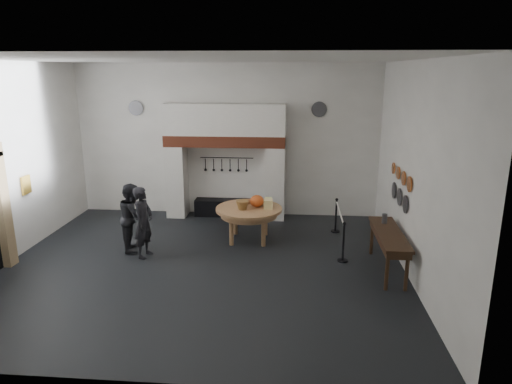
# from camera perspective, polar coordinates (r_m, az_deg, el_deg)

# --- Properties ---
(floor) EXTENTS (9.00, 8.00, 0.02)m
(floor) POSITION_cam_1_polar(r_m,az_deg,el_deg) (10.52, -6.67, -9.16)
(floor) COLOR black
(floor) RESTS_ON ground
(ceiling) EXTENTS (9.00, 8.00, 0.02)m
(ceiling) POSITION_cam_1_polar(r_m,az_deg,el_deg) (9.61, -7.51, 16.14)
(ceiling) COLOR silver
(ceiling) RESTS_ON wall_back
(wall_back) EXTENTS (9.00, 0.02, 4.50)m
(wall_back) POSITION_cam_1_polar(r_m,az_deg,el_deg) (13.70, -3.68, 6.41)
(wall_back) COLOR white
(wall_back) RESTS_ON floor
(wall_front) EXTENTS (9.00, 0.02, 4.50)m
(wall_front) POSITION_cam_1_polar(r_m,az_deg,el_deg) (6.11, -14.67, -4.98)
(wall_front) COLOR white
(wall_front) RESTS_ON floor
(wall_left) EXTENTS (0.02, 8.00, 4.50)m
(wall_left) POSITION_cam_1_polar(r_m,az_deg,el_deg) (11.61, -29.40, 2.95)
(wall_left) COLOR white
(wall_left) RESTS_ON floor
(wall_right) EXTENTS (0.02, 8.00, 4.50)m
(wall_right) POSITION_cam_1_polar(r_m,az_deg,el_deg) (9.94, 19.27, 2.32)
(wall_right) COLOR white
(wall_right) RESTS_ON floor
(chimney_pier_left) EXTENTS (0.55, 0.70, 2.15)m
(chimney_pier_left) POSITION_cam_1_polar(r_m,az_deg,el_deg) (13.88, -9.84, 1.39)
(chimney_pier_left) COLOR silver
(chimney_pier_left) RESTS_ON floor
(chimney_pier_right) EXTENTS (0.55, 0.70, 2.15)m
(chimney_pier_right) POSITION_cam_1_polar(r_m,az_deg,el_deg) (13.45, 2.42, 1.16)
(chimney_pier_right) COLOR silver
(chimney_pier_right) RESTS_ON floor
(hearth_brick_band) EXTENTS (3.50, 0.72, 0.32)m
(hearth_brick_band) POSITION_cam_1_polar(r_m,az_deg,el_deg) (13.35, -3.90, 6.44)
(hearth_brick_band) COLOR #9E442B
(hearth_brick_band) RESTS_ON chimney_pier_left
(chimney_hood) EXTENTS (3.50, 0.70, 0.90)m
(chimney_hood) POSITION_cam_1_polar(r_m,az_deg,el_deg) (13.27, -3.95, 9.04)
(chimney_hood) COLOR silver
(chimney_hood) RESTS_ON hearth_brick_band
(iron_range) EXTENTS (1.90, 0.45, 0.50)m
(iron_range) POSITION_cam_1_polar(r_m,az_deg,el_deg) (13.87, -3.71, -1.96)
(iron_range) COLOR black
(iron_range) RESTS_ON floor
(utensil_rail) EXTENTS (1.60, 0.02, 0.02)m
(utensil_rail) POSITION_cam_1_polar(r_m,az_deg,el_deg) (13.71, -3.69, 4.29)
(utensil_rail) COLOR black
(utensil_rail) RESTS_ON wall_back
(door_jamb_far) EXTENTS (0.22, 0.30, 2.60)m
(door_jamb_far) POSITION_cam_1_polar(r_m,az_deg,el_deg) (11.51, -29.12, -2.00)
(door_jamb_far) COLOR tan
(door_jamb_far) RESTS_ON floor
(wall_plaque) EXTENTS (0.05, 0.34, 0.44)m
(wall_plaque) POSITION_cam_1_polar(r_m,az_deg,el_deg) (12.36, -26.80, 0.80)
(wall_plaque) COLOR gold
(wall_plaque) RESTS_ON wall_left
(work_table) EXTENTS (1.95, 1.95, 0.07)m
(work_table) POSITION_cam_1_polar(r_m,az_deg,el_deg) (11.70, -0.89, -2.14)
(work_table) COLOR tan
(work_table) RESTS_ON floor
(pumpkin) EXTENTS (0.36, 0.36, 0.31)m
(pumpkin) POSITION_cam_1_polar(r_m,az_deg,el_deg) (11.73, 0.12, -1.13)
(pumpkin) COLOR #CE4D1D
(pumpkin) RESTS_ON work_table
(cheese_block_big) EXTENTS (0.22, 0.22, 0.24)m
(cheese_block_big) POSITION_cam_1_polar(r_m,az_deg,el_deg) (11.57, 1.54, -1.54)
(cheese_block_big) COLOR #E4D188
(cheese_block_big) RESTS_ON work_table
(cheese_block_small) EXTENTS (0.18, 0.18, 0.20)m
(cheese_block_small) POSITION_cam_1_polar(r_m,az_deg,el_deg) (11.87, 1.53, -1.22)
(cheese_block_small) COLOR #EAEB8C
(cheese_block_small) RESTS_ON work_table
(wicker_basket) EXTENTS (0.37, 0.37, 0.22)m
(wicker_basket) POSITION_cam_1_polar(r_m,az_deg,el_deg) (11.53, -1.71, -1.65)
(wicker_basket) COLOR olive
(wicker_basket) RESTS_ON work_table
(bread_loaf) EXTENTS (0.31, 0.18, 0.13)m
(bread_loaf) POSITION_cam_1_polar(r_m,az_deg,el_deg) (12.02, -1.21, -1.18)
(bread_loaf) COLOR #AB6E3C
(bread_loaf) RESTS_ON work_table
(visitor_near) EXTENTS (0.50, 0.68, 1.70)m
(visitor_near) POSITION_cam_1_polar(r_m,az_deg,el_deg) (10.99, -13.89, -3.69)
(visitor_near) COLOR black
(visitor_near) RESTS_ON floor
(visitor_far) EXTENTS (0.81, 0.94, 1.67)m
(visitor_far) POSITION_cam_1_polar(r_m,az_deg,el_deg) (11.48, -15.16, -3.04)
(visitor_far) COLOR black
(visitor_far) RESTS_ON floor
(side_table) EXTENTS (0.55, 2.20, 0.06)m
(side_table) POSITION_cam_1_polar(r_m,az_deg,el_deg) (10.31, 16.32, -4.99)
(side_table) COLOR #371F14
(side_table) RESTS_ON floor
(pewter_jug) EXTENTS (0.12, 0.12, 0.22)m
(pewter_jug) POSITION_cam_1_polar(r_m,az_deg,el_deg) (10.82, 15.77, -3.22)
(pewter_jug) COLOR #515156
(pewter_jug) RESTS_ON side_table
(copper_pan_a) EXTENTS (0.03, 0.34, 0.34)m
(copper_pan_a) POSITION_cam_1_polar(r_m,az_deg,el_deg) (10.18, 18.64, 0.93)
(copper_pan_a) COLOR #C6662D
(copper_pan_a) RESTS_ON wall_right
(copper_pan_b) EXTENTS (0.03, 0.32, 0.32)m
(copper_pan_b) POSITION_cam_1_polar(r_m,az_deg,el_deg) (10.70, 17.97, 1.64)
(copper_pan_b) COLOR #C6662D
(copper_pan_b) RESTS_ON wall_right
(copper_pan_c) EXTENTS (0.03, 0.30, 0.30)m
(copper_pan_c) POSITION_cam_1_polar(r_m,az_deg,el_deg) (11.23, 17.35, 2.29)
(copper_pan_c) COLOR #C6662D
(copper_pan_c) RESTS_ON wall_right
(copper_pan_d) EXTENTS (0.03, 0.28, 0.28)m
(copper_pan_d) POSITION_cam_1_polar(r_m,az_deg,el_deg) (11.75, 16.80, 2.88)
(copper_pan_d) COLOR #C6662D
(copper_pan_d) RESTS_ON wall_right
(pewter_plate_left) EXTENTS (0.03, 0.40, 0.40)m
(pewter_plate_left) POSITION_cam_1_polar(r_m,az_deg,el_deg) (10.50, 18.16, -1.46)
(pewter_plate_left) COLOR #4C4C51
(pewter_plate_left) RESTS_ON wall_right
(pewter_plate_mid) EXTENTS (0.03, 0.40, 0.40)m
(pewter_plate_mid) POSITION_cam_1_polar(r_m,az_deg,el_deg) (11.06, 17.48, -0.58)
(pewter_plate_mid) COLOR #4C4C51
(pewter_plate_mid) RESTS_ON wall_right
(pewter_plate_right) EXTENTS (0.03, 0.40, 0.40)m
(pewter_plate_right) POSITION_cam_1_polar(r_m,az_deg,el_deg) (11.62, 16.86, 0.21)
(pewter_plate_right) COLOR #4C4C51
(pewter_plate_right) RESTS_ON wall_right
(pewter_plate_back_left) EXTENTS (0.44, 0.03, 0.44)m
(pewter_plate_back_left) POSITION_cam_1_polar(r_m,az_deg,el_deg) (14.21, -14.78, 10.12)
(pewter_plate_back_left) COLOR #4C4C51
(pewter_plate_back_left) RESTS_ON wall_back
(pewter_plate_back_right) EXTENTS (0.44, 0.03, 0.44)m
(pewter_plate_back_right) POSITION_cam_1_polar(r_m,az_deg,el_deg) (13.42, 7.89, 10.20)
(pewter_plate_back_right) COLOR #4C4C51
(pewter_plate_back_right) RESTS_ON wall_back
(barrier_post_near) EXTENTS (0.05, 0.05, 0.90)m
(barrier_post_near) POSITION_cam_1_polar(r_m,az_deg,el_deg) (10.71, 10.87, -6.28)
(barrier_post_near) COLOR black
(barrier_post_near) RESTS_ON floor
(barrier_post_far) EXTENTS (0.05, 0.05, 0.90)m
(barrier_post_far) POSITION_cam_1_polar(r_m,az_deg,el_deg) (12.59, 9.97, -2.99)
(barrier_post_far) COLOR black
(barrier_post_far) RESTS_ON floor
(barrier_rope) EXTENTS (0.04, 2.00, 0.04)m
(barrier_rope) POSITION_cam_1_polar(r_m,az_deg,el_deg) (11.52, 10.47, -2.63)
(barrier_rope) COLOR white
(barrier_rope) RESTS_ON barrier_post_near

